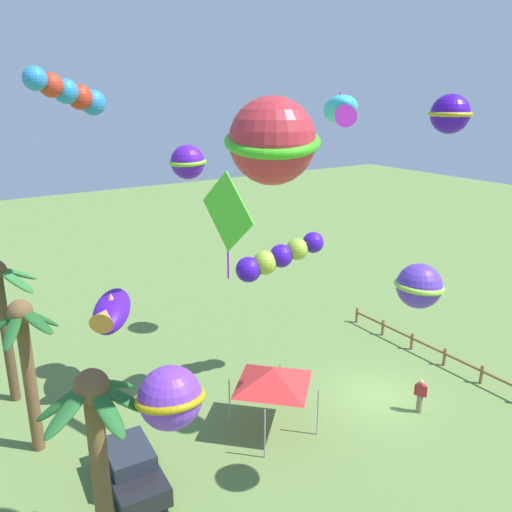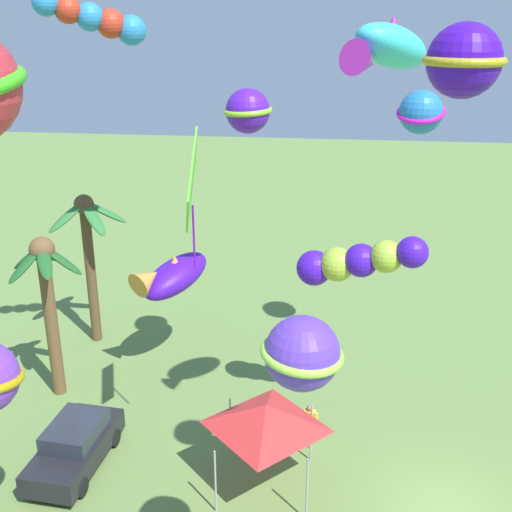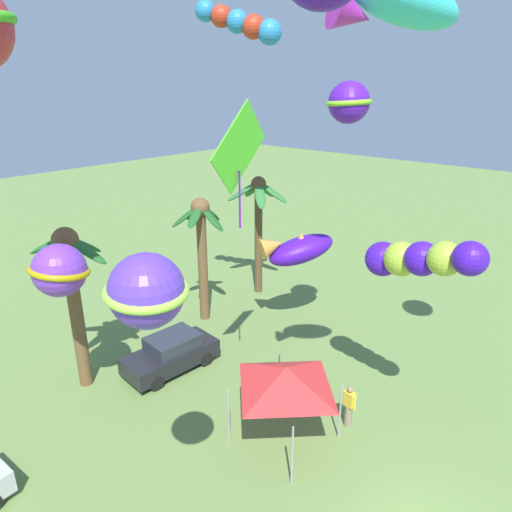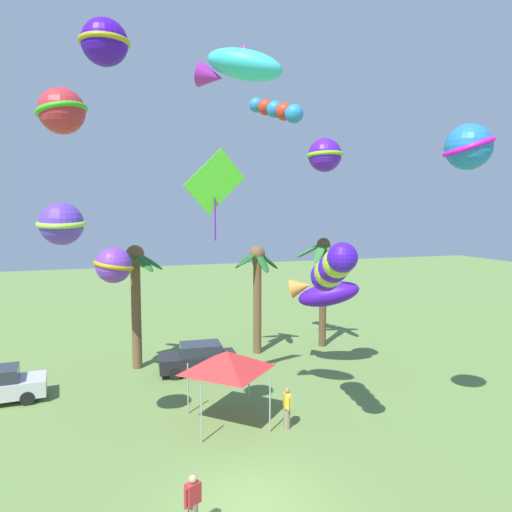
% 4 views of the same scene
% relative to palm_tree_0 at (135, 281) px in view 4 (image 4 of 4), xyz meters
% --- Properties ---
extents(ground_plane, '(120.00, 120.00, 0.00)m').
position_rel_palm_tree_0_xyz_m(ground_plane, '(2.10, -13.21, -4.60)').
color(ground_plane, olive).
extents(palm_tree_0, '(3.07, 3.06, 6.49)m').
position_rel_palm_tree_0_xyz_m(palm_tree_0, '(0.00, 0.00, 0.00)').
color(palm_tree_0, brown).
rests_on(palm_tree_0, ground).
extents(palm_tree_1, '(3.19, 3.33, 6.63)m').
position_rel_palm_tree_0_xyz_m(palm_tree_1, '(11.10, 0.63, 0.21)').
color(palm_tree_1, brown).
rests_on(palm_tree_1, ground).
extents(palm_tree_2, '(2.89, 2.79, 6.25)m').
position_rel_palm_tree_0_xyz_m(palm_tree_2, '(6.84, 0.52, -0.23)').
color(palm_tree_2, brown).
rests_on(palm_tree_2, ground).
extents(parked_car_1, '(4.02, 1.99, 1.51)m').
position_rel_palm_tree_0_xyz_m(parked_car_1, '(2.91, -1.78, -3.85)').
color(parked_car_1, black).
rests_on(parked_car_1, ground).
extents(spectator_0, '(0.29, 0.54, 1.59)m').
position_rel_palm_tree_0_xyz_m(spectator_0, '(4.81, -9.07, -3.79)').
color(spectator_0, gray).
rests_on(spectator_0, ground).
extents(spectator_1, '(0.50, 0.38, 1.59)m').
position_rel_palm_tree_0_xyz_m(spectator_1, '(0.26, -13.88, -3.79)').
color(spectator_1, gray).
rests_on(spectator_1, ground).
extents(festival_tent, '(2.86, 2.86, 2.85)m').
position_rel_palm_tree_0_xyz_m(festival_tent, '(2.79, -7.85, -2.13)').
color(festival_tent, '#9E9EA3').
rests_on(festival_tent, ground).
extents(kite_tube_0, '(1.99, 4.02, 2.09)m').
position_rel_palm_tree_0_xyz_m(kite_tube_0, '(6.00, -10.28, 1.61)').
color(kite_tube_0, '#4014CE').
extents(kite_diamond_1, '(2.71, 0.45, 3.80)m').
position_rel_palm_tree_0_xyz_m(kite_diamond_1, '(2.85, -5.87, 4.80)').
color(kite_diamond_1, '#56E52C').
extents(kite_ball_2, '(2.08, 2.10, 1.51)m').
position_rel_palm_tree_0_xyz_m(kite_ball_2, '(9.83, -12.37, 5.74)').
color(kite_ball_2, blue).
extents(kite_fish_3, '(3.84, 3.09, 1.87)m').
position_rel_palm_tree_0_xyz_m(kite_fish_3, '(9.14, -3.46, -0.53)').
color(kite_fish_3, '#4312B8').
extents(kite_ball_4, '(2.89, 2.89, 1.90)m').
position_rel_palm_tree_0_xyz_m(kite_ball_4, '(-3.06, -3.56, 7.76)').
color(kite_ball_4, red).
extents(kite_tube_5, '(2.08, 3.04, 1.64)m').
position_rel_palm_tree_0_xyz_m(kite_tube_5, '(7.05, -2.06, 8.75)').
color(kite_tube_5, '#2985CD').
extents(kite_ball_6, '(1.72, 1.72, 1.36)m').
position_rel_palm_tree_0_xyz_m(kite_ball_6, '(-2.90, -9.09, 3.25)').
color(kite_ball_6, '#5C36C3').
extents(kite_fish_7, '(2.96, 2.51, 1.48)m').
position_rel_palm_tree_0_xyz_m(kite_fish_7, '(2.52, -10.58, 8.15)').
color(kite_fish_7, '#37CDD7').
extents(kite_ball_8, '(1.79, 1.79, 1.24)m').
position_rel_palm_tree_0_xyz_m(kite_ball_8, '(-1.50, -11.54, 8.11)').
color(kite_ball_8, '#3D0EB2').
extents(kite_ball_9, '(2.08, 2.09, 1.43)m').
position_rel_palm_tree_0_xyz_m(kite_ball_9, '(7.45, -6.69, 6.01)').
color(kite_ball_9, '#5418BF').
extents(kite_ball_10, '(2.17, 2.16, 1.71)m').
position_rel_palm_tree_0_xyz_m(kite_ball_10, '(-1.12, -1.72, 1.07)').
color(kite_ball_10, purple).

